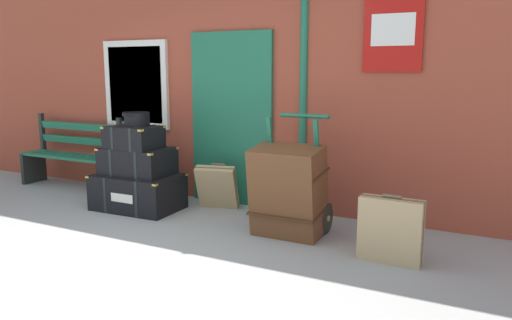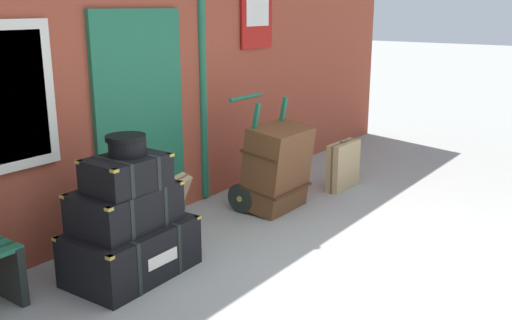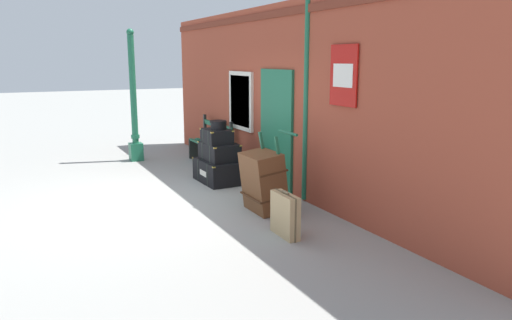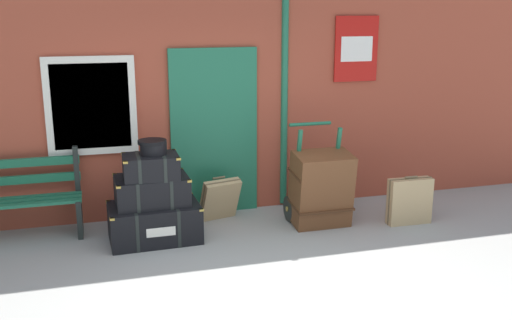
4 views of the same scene
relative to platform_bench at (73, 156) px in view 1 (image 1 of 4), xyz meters
name	(u,v)px [view 1 (image 1 of 4)]	position (x,y,z in m)	size (l,w,h in m)	color
ground_plane	(85,271)	(2.42, -2.16, -0.44)	(60.00, 60.00, 0.00)	gray
brick_facade	(236,74)	(2.41, 0.44, 1.15)	(10.40, 0.35, 3.20)	#9E422D
platform_bench	(73,156)	(0.00, 0.00, 0.00)	(1.60, 0.43, 1.01)	#1E6647
steamer_trunk_base	(138,192)	(1.58, -0.49, -0.23)	(1.03, 0.68, 0.43)	black
steamer_trunk_middle	(138,161)	(1.57, -0.46, 0.14)	(0.83, 0.57, 0.33)	black
steamer_trunk_top	(134,137)	(1.56, -0.50, 0.43)	(0.61, 0.46, 0.27)	black
round_hatbox	(137,118)	(1.60, -0.48, 0.65)	(0.32, 0.31, 0.16)	black
porters_trolley	(294,205)	(3.56, -0.39, -0.17)	(0.71, 0.59, 1.20)	black
large_brown_trunk	(288,191)	(3.56, -0.57, 0.02)	(0.70, 0.54, 0.93)	brown
suitcase_charcoal	(390,230)	(4.63, -0.80, -0.16)	(0.56, 0.17, 0.61)	tan
suitcase_umber	(217,187)	(2.43, -0.06, -0.17)	(0.53, 0.42, 0.55)	tan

